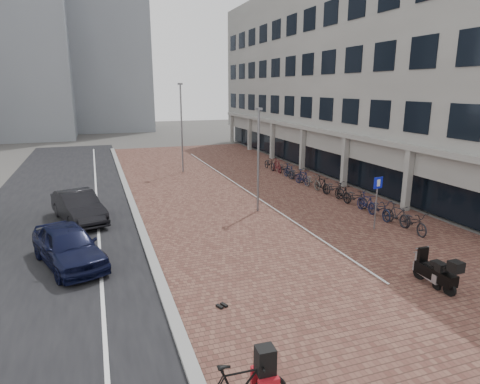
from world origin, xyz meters
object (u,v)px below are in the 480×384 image
Objects in this scene: parking_sign at (377,195)px; scooter_front at (428,270)px; scooter_mid at (436,271)px; car_navy at (68,246)px; car_dark at (78,207)px.

scooter_front is at bearing -119.90° from parking_sign.
scooter_mid is 0.71× the size of parking_sign.
parking_sign reaches higher than car_navy.
car_dark is at bearing 141.33° from scooter_front.
scooter_front is at bearing -45.52° from car_navy.
parking_sign is at bearing 77.32° from scooter_front.
car_dark is at bearing 144.21° from parking_sign.
scooter_front is (11.35, -11.18, -0.27)m from car_dark.
car_navy is 3.15× the size of scooter_front.
car_navy is at bearing 166.59° from parking_sign.
scooter_mid is (11.58, -6.02, -0.15)m from car_navy.
car_dark is 1.81× the size of parking_sign.
car_navy reaches higher than car_dark.
parking_sign is (13.33, -0.48, 0.95)m from car_navy.
scooter_front is 0.56× the size of parking_sign.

